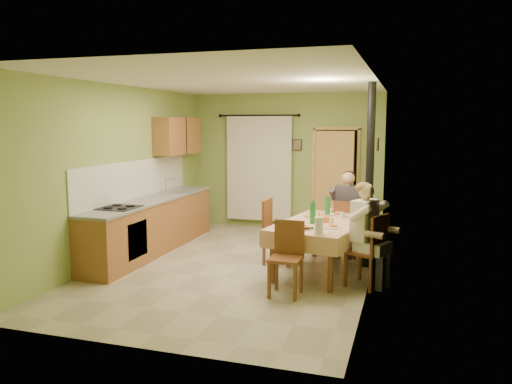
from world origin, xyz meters
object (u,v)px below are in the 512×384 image
(chair_left, at_px, (278,245))
(man_far, at_px, (348,204))
(dining_table, at_px, (321,247))
(chair_near, at_px, (286,273))
(chair_far, at_px, (347,239))
(chair_right, at_px, (366,266))
(man_right, at_px, (367,223))
(stove_flue, at_px, (369,200))

(chair_left, height_order, man_far, man_far)
(dining_table, xyz_separation_m, chair_near, (-0.27, -1.11, -0.09))
(chair_far, bearing_deg, dining_table, -100.71)
(man_far, bearing_deg, dining_table, -100.58)
(chair_right, distance_m, man_right, 0.59)
(chair_right, distance_m, stove_flue, 1.28)
(chair_near, height_order, man_right, man_right)
(chair_near, xyz_separation_m, man_right, (0.94, 0.65, 0.59))
(chair_far, distance_m, chair_right, 1.55)
(chair_left, xyz_separation_m, man_right, (1.41, -0.76, 0.59))
(chair_far, relative_size, chair_near, 0.99)
(dining_table, distance_m, stove_flue, 1.06)
(dining_table, relative_size, stove_flue, 0.72)
(chair_far, relative_size, stove_flue, 0.34)
(chair_right, xyz_separation_m, stove_flue, (-0.07, 1.05, 0.73))
(chair_near, relative_size, man_far, 0.69)
(dining_table, xyz_separation_m, chair_left, (-0.73, 0.30, -0.09))
(chair_near, bearing_deg, stove_flue, -116.29)
(man_right, distance_m, stove_flue, 1.05)
(chair_right, relative_size, stove_flue, 0.36)
(man_right, bearing_deg, man_far, 40.77)
(dining_table, bearing_deg, chair_right, -23.78)
(chair_near, bearing_deg, chair_right, -144.71)
(chair_near, relative_size, chair_right, 0.95)
(dining_table, relative_size, chair_right, 2.02)
(chair_far, distance_m, man_right, 1.65)
(stove_flue, bearing_deg, man_far, 129.73)
(chair_near, height_order, chair_left, chair_left)
(dining_table, distance_m, chair_far, 1.04)
(chair_right, distance_m, chair_left, 1.61)
(man_right, relative_size, stove_flue, 0.50)
(dining_table, distance_m, chair_near, 1.15)
(chair_far, height_order, chair_near, chair_near)
(chair_left, bearing_deg, chair_far, 127.57)
(chair_far, relative_size, man_far, 0.68)
(man_right, bearing_deg, stove_flue, 27.84)
(man_far, bearing_deg, chair_near, -100.52)
(chair_right, bearing_deg, dining_table, 80.39)
(chair_left, bearing_deg, chair_right, 62.99)
(dining_table, height_order, chair_right, chair_right)
(chair_right, xyz_separation_m, chair_left, (-1.42, 0.77, 0.00))
(chair_near, relative_size, chair_left, 0.94)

